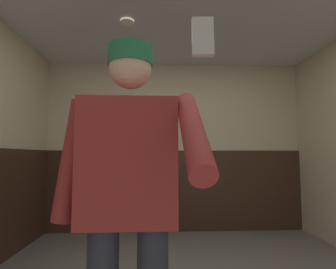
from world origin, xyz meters
TOP-DOWN VIEW (x-y plane):
  - wall_back at (0.00, 2.05)m, footprint 4.38×0.12m
  - wainscot_band_back at (0.00, 1.97)m, footprint 3.78×0.03m
  - downlight_far at (-0.59, 0.70)m, footprint 0.14×0.14m
  - urinal_solo at (-0.22, 1.83)m, footprint 0.40×0.34m
  - person at (-0.41, -0.70)m, footprint 0.65×0.60m
  - cell_phone at (-0.16, -1.20)m, footprint 0.06×0.03m

SIDE VIEW (x-z plane):
  - wainscot_band_back at x=0.00m, z-range 0.00..1.18m
  - urinal_solo at x=-0.22m, z-range 0.16..1.40m
  - person at x=-0.41m, z-range 0.13..1.75m
  - wall_back at x=0.00m, z-range 0.00..2.51m
  - cell_phone at x=-0.16m, z-range 1.38..1.49m
  - downlight_far at x=-0.59m, z-range 2.48..2.51m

